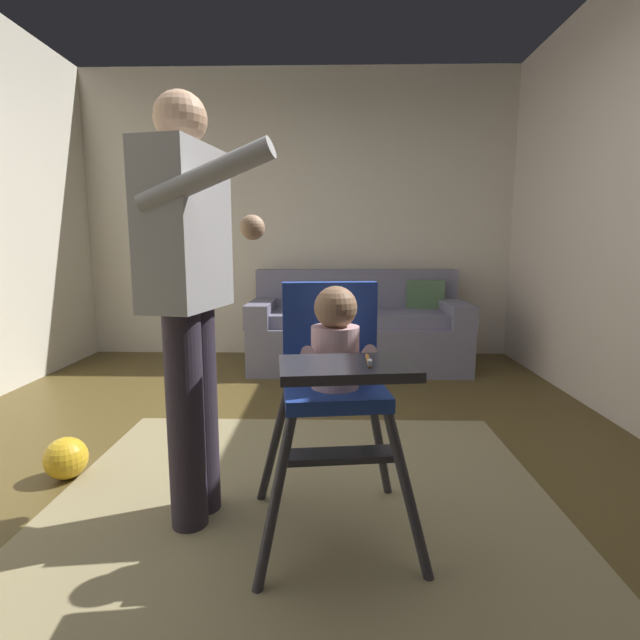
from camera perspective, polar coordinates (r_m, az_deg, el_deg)
name	(u,v)px	position (r m, az deg, el deg)	size (l,w,h in m)	color
ground	(261,489)	(2.39, -7.05, -19.45)	(5.75, 6.91, 0.10)	brown
wall_far	(298,216)	(4.78, -2.63, 12.39)	(4.95, 0.06, 2.75)	silver
area_rug	(299,532)	(1.98, -2.48, -24.04)	(2.14, 2.36, 0.01)	#8F825D
couch	(358,329)	(4.32, 4.53, -1.14)	(1.89, 0.86, 0.86)	slate
high_chair	(334,364)	(1.71, 1.71, -5.34)	(0.67, 0.78, 0.95)	#313037
adult_standing	(189,290)	(1.85, -15.40, 3.54)	(0.51, 0.56, 1.62)	#302835
toy_ball	(66,458)	(2.60, -28.20, -14.41)	(0.20, 0.20, 0.20)	gold
wall_clock	(190,162)	(4.98, -15.30, 17.83)	(0.26, 0.04, 0.26)	white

